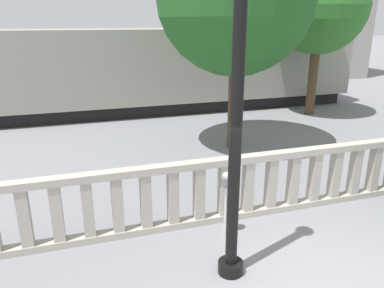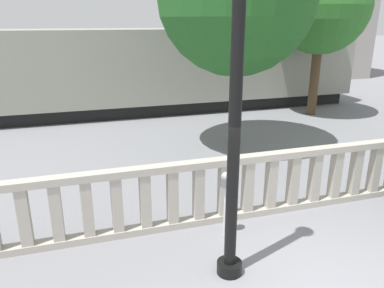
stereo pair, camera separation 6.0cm
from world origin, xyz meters
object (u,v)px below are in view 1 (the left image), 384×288
at_px(lamppost, 237,106).
at_px(tree_left, 320,6).
at_px(train_near, 32,74).
at_px(parking_meter, 226,184).

xyz_separation_m(lamppost, tree_left, (7.64, 9.03, 1.68)).
bearing_deg(lamppost, train_near, 107.65).
xyz_separation_m(train_near, tree_left, (11.37, -2.68, 2.59)).
bearing_deg(train_near, tree_left, -13.27).
height_order(lamppost, tree_left, tree_left).
xyz_separation_m(parking_meter, train_near, (-4.07, 10.61, 0.82)).
height_order(parking_meter, tree_left, tree_left).
distance_m(lamppost, tree_left, 11.95).
relative_size(lamppost, tree_left, 0.86).
distance_m(parking_meter, tree_left, 11.30).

